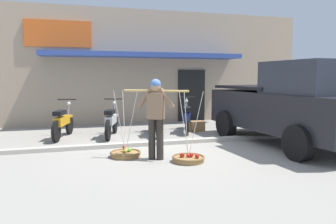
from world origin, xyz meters
TOP-DOWN VIEW (x-y plane):
  - ground_plane at (0.00, 0.00)m, footprint 90.00×90.00m
  - sidewalk_curb at (0.00, 0.70)m, footprint 20.00×0.24m
  - fruit_vendor at (-0.50, -0.71)m, footprint 1.20×0.81m
  - fruit_basket_left_side at (-1.08, -0.31)m, footprint 0.68×0.68m
  - fruit_basket_right_side at (0.09, -1.09)m, footprint 0.68×0.68m
  - motorcycle_nearest_shop at (-2.45, 2.33)m, footprint 0.66×1.77m
  - motorcycle_second_in_row at (-1.10, 2.15)m, footprint 0.67×1.77m
  - motorcycle_third_in_row at (0.18, 2.05)m, footprint 0.54×1.82m
  - motorcycle_end_of_row at (1.28, 2.36)m, footprint 0.73×1.75m
  - parked_truck at (3.15, -0.29)m, footprint 2.42×4.83m
  - storefront_building at (0.37, 7.23)m, footprint 13.00×6.00m
  - wooden_crate at (1.65, 2.42)m, footprint 0.44×0.36m

SIDE VIEW (x-z plane):
  - ground_plane at x=0.00m, z-range 0.00..0.00m
  - sidewalk_curb at x=0.00m, z-range 0.00..0.10m
  - fruit_basket_right_side at x=0.09m, z-range -0.65..0.80m
  - fruit_basket_left_side at x=-1.08m, z-range -0.65..0.80m
  - wooden_crate at x=1.65m, z-range 0.00..0.32m
  - motorcycle_nearest_shop at x=-2.45m, z-range -0.09..1.00m
  - motorcycle_second_in_row at x=-1.10m, z-range -0.09..1.00m
  - motorcycle_third_in_row at x=0.18m, z-range -0.09..1.00m
  - motorcycle_end_of_row at x=1.28m, z-range -0.09..1.00m
  - fruit_vendor at x=-0.50m, z-range 0.13..1.82m
  - parked_truck at x=3.15m, z-range -0.02..2.08m
  - storefront_building at x=0.37m, z-range 0.00..4.20m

